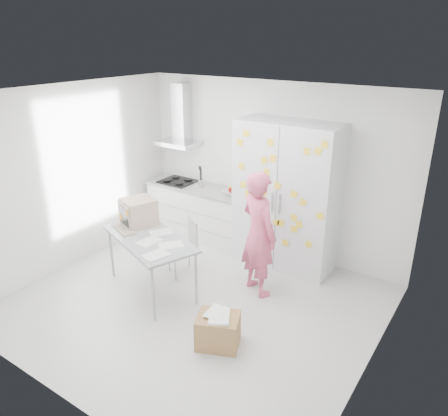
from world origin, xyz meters
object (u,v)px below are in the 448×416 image
Objects in this scene: person at (259,234)px; desk at (142,223)px; cardboard_box at (218,330)px; chair at (186,244)px.

person is 1.62m from desk.
person reaches higher than desk.
cardboard_box is (1.70, -0.60, -0.69)m from desk.
person is 1.05× the size of desk.
desk is at bearing 160.49° from cardboard_box.
chair is at bearing 32.98° from person.
person is at bearing 44.12° from desk.
desk reaches higher than chair.
chair is 1.71m from cardboard_box.
chair reaches higher than cardboard_box.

